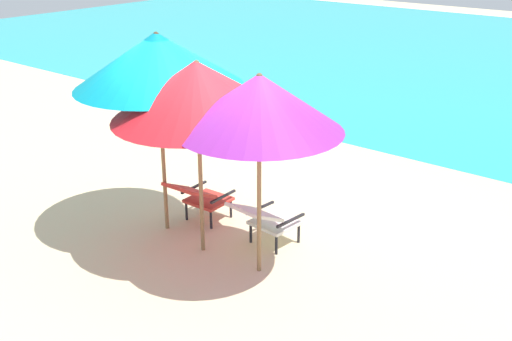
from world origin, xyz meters
TOP-DOWN VIEW (x-y plane):
  - ground_plane at (0.00, 4.00)m, footprint 40.00×40.00m
  - lounge_chair_left at (-0.56, -0.07)m, footprint 0.57×0.89m
  - lounge_chair_right at (0.54, -0.04)m, footprint 0.61×0.92m
  - beach_umbrella_left at (-0.80, -0.45)m, footprint 2.85×2.86m
  - beach_umbrella_center at (-0.02, -0.58)m, footprint 2.57×2.59m
  - beach_umbrella_right at (0.83, -0.53)m, footprint 2.26×2.27m

SIDE VIEW (x-z plane):
  - ground_plane at x=0.00m, z-range 0.00..0.00m
  - lounge_chair_left at x=-0.56m, z-range 0.06..0.75m
  - lounge_chair_right at x=0.54m, z-range 0.06..0.75m
  - beach_umbrella_right at x=0.83m, z-range 0.86..3.21m
  - beach_umbrella_center at x=-0.02m, z-range 0.84..3.26m
  - beach_umbrella_left at x=-0.80m, z-range 0.95..3.57m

